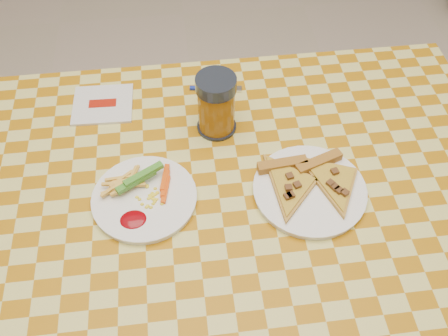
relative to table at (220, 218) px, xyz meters
The scene contains 9 objects.
ground 0.68m from the table, ahead, with size 8.00×8.00×0.00m, color beige.
table is the anchor object (origin of this frame).
plate_left 0.17m from the table, behind, with size 0.21×0.21×0.01m, color white.
plate_right 0.20m from the table, ahead, with size 0.23×0.23×0.01m, color white.
fries_veggies 0.19m from the table, behind, with size 0.16×0.15×0.04m.
pizza_slices 0.21m from the table, ahead, with size 0.26×0.24×0.02m.
drink_glass 0.25m from the table, 85.32° to the left, with size 0.09×0.09×0.15m.
napkin 0.40m from the table, 128.95° to the left, with size 0.15×0.13×0.01m.
fork 0.34m from the table, 84.74° to the left, with size 0.13×0.03×0.01m.
Camera 1 is at (-0.06, -0.59, 1.60)m, focal length 40.00 mm.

